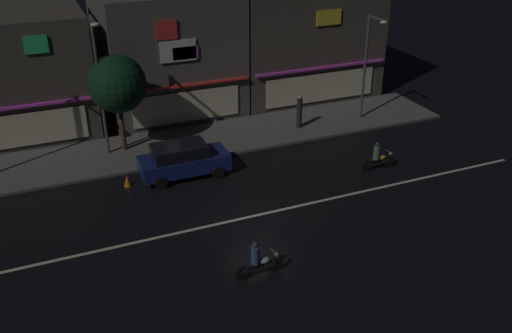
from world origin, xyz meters
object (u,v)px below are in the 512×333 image
pedestrian_on_sidewalk (299,112)px  parked_car_near_kerb (183,160)px  motorcycle_lead (258,262)px  motorcycle_following (378,158)px  streetlamp_mid (99,76)px  streetlamp_east (368,58)px  traffic_cone (127,181)px

pedestrian_on_sidewalk → parked_car_near_kerb: (-7.80, -2.94, -0.20)m
motorcycle_lead → motorcycle_following: same height
streetlamp_mid → motorcycle_following: (12.12, -6.67, -3.74)m
pedestrian_on_sidewalk → parked_car_near_kerb: 8.34m
streetlamp_east → pedestrian_on_sidewalk: (-4.18, 0.27, -2.79)m
streetlamp_mid → motorcycle_lead: streetlamp_mid is taller
streetlamp_east → parked_car_near_kerb: (-11.97, -2.67, -2.98)m
motorcycle_following → motorcycle_lead: bearing=-152.7°
parked_car_near_kerb → motorcycle_lead: size_ratio=2.26×
streetlamp_mid → traffic_cone: size_ratio=13.06×
streetlamp_mid → traffic_cone: 5.42m
pedestrian_on_sidewalk → parked_car_near_kerb: bearing=83.3°
pedestrian_on_sidewalk → streetlamp_east: bearing=-121.1°
parked_car_near_kerb → streetlamp_mid: bearing=-49.7°
pedestrian_on_sidewalk → motorcycle_following: pedestrian_on_sidewalk is taller
streetlamp_east → parked_car_near_kerb: bearing=-167.4°
streetlamp_mid → traffic_cone: (0.26, -3.54, -4.10)m
parked_car_near_kerb → streetlamp_east: bearing=-167.4°
streetlamp_east → motorcycle_lead: 16.55m
streetlamp_east → motorcycle_following: streetlamp_east is taller
parked_car_near_kerb → motorcycle_lead: bearing=92.1°
motorcycle_lead → traffic_cone: size_ratio=3.45×
pedestrian_on_sidewalk → motorcycle_lead: (-7.49, -11.56, -0.43)m
pedestrian_on_sidewalk → traffic_cone: bearing=78.1°
motorcycle_lead → streetlamp_mid: bearing=-82.2°
motorcycle_lead → streetlamp_east: bearing=-143.4°
streetlamp_east → motorcycle_following: bearing=-116.3°
streetlamp_mid → motorcycle_lead: 13.15m
parked_car_near_kerb → motorcycle_lead: parked_car_near_kerb is taller
motorcycle_lead → traffic_cone: motorcycle_lead is taller
motorcycle_lead → parked_car_near_kerb: bearing=-95.4°
streetlamp_east → parked_car_near_kerb: size_ratio=1.44×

